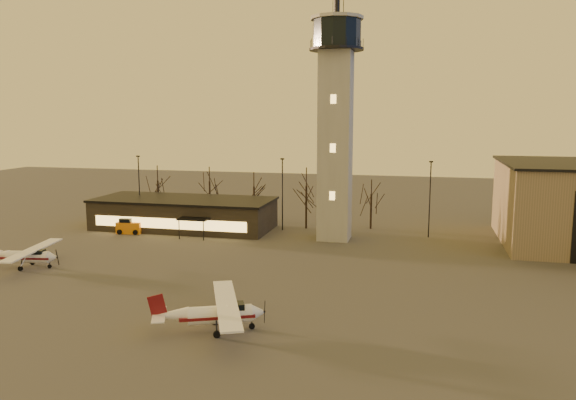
{
  "coord_description": "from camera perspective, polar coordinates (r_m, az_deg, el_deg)",
  "views": [
    {
      "loc": [
        11.07,
        -41.22,
        16.06
      ],
      "look_at": [
        -2.09,
        13.0,
        7.6
      ],
      "focal_mm": 35.0,
      "sensor_mm": 36.0,
      "label": 1
    }
  ],
  "objects": [
    {
      "name": "cessna_rear",
      "position": [
        65.64,
        -24.75,
        -5.44
      ],
      "size": [
        8.55,
        10.76,
        2.96
      ],
      "rotation": [
        0.0,
        0.0,
        0.17
      ],
      "color": "white",
      "rests_on": "ground"
    },
    {
      "name": "ground",
      "position": [
        45.6,
        -1.33,
        -12.0
      ],
      "size": [
        220.0,
        220.0,
        0.0
      ],
      "primitive_type": "plane",
      "color": "#44423F",
      "rests_on": "ground"
    },
    {
      "name": "control_tower",
      "position": [
        72.07,
        4.87,
        8.81
      ],
      "size": [
        6.8,
        6.8,
        32.6
      ],
      "color": "#9A9892",
      "rests_on": "ground"
    },
    {
      "name": "tree_row",
      "position": [
        84.71,
        -3.46,
        1.75
      ],
      "size": [
        37.2,
        9.2,
        8.8
      ],
      "color": "black",
      "rests_on": "ground"
    },
    {
      "name": "service_cart",
      "position": [
        80.02,
        -15.8,
        -2.69
      ],
      "size": [
        3.55,
        2.49,
        2.13
      ],
      "rotation": [
        0.0,
        0.0,
        0.12
      ],
      "color": "orange",
      "rests_on": "ground"
    },
    {
      "name": "terminal",
      "position": [
        81.51,
        -10.51,
        -1.34
      ],
      "size": [
        25.4,
        12.2,
        4.3
      ],
      "color": "black",
      "rests_on": "ground"
    },
    {
      "name": "light_poles",
      "position": [
        73.76,
        5.26,
        0.29
      ],
      "size": [
        58.5,
        12.25,
        10.14
      ],
      "color": "black",
      "rests_on": "ground"
    },
    {
      "name": "cessna_front",
      "position": [
        43.18,
        -6.74,
        -11.74
      ],
      "size": [
        9.19,
        11.07,
        3.16
      ],
      "rotation": [
        0.0,
        0.0,
        0.41
      ],
      "color": "white",
      "rests_on": "ground"
    }
  ]
}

